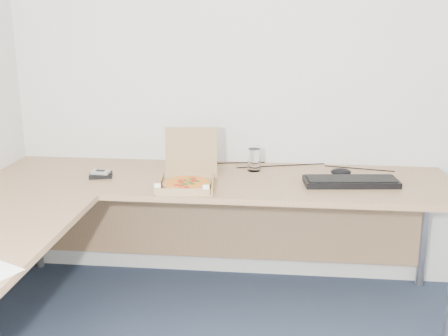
# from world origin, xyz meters

# --- Properties ---
(room_shell) EXTENTS (3.50, 3.50, 2.50)m
(room_shell) POSITION_xyz_m (0.00, 0.00, 1.25)
(room_shell) COLOR beige
(room_shell) RESTS_ON ground
(desk) EXTENTS (2.50, 2.20, 0.73)m
(desk) POSITION_xyz_m (-0.82, 0.97, 0.70)
(desk) COLOR #A17850
(desk) RESTS_ON ground
(pizza_box) EXTENTS (0.28, 0.32, 0.28)m
(pizza_box) POSITION_xyz_m (-0.63, 1.22, 0.76)
(pizza_box) COLOR #A48252
(pizza_box) RESTS_ON desk
(drinking_glass) EXTENTS (0.07, 0.07, 0.13)m
(drinking_glass) POSITION_xyz_m (-0.31, 1.56, 0.79)
(drinking_glass) COLOR white
(drinking_glass) RESTS_ON desk
(keyboard) EXTENTS (0.50, 0.22, 0.03)m
(keyboard) POSITION_xyz_m (0.21, 1.35, 0.75)
(keyboard) COLOR black
(keyboard) RESTS_ON desk
(mouse) EXTENTS (0.13, 0.10, 0.04)m
(mouse) POSITION_xyz_m (0.17, 1.52, 0.75)
(mouse) COLOR black
(mouse) RESTS_ON desk
(wallet) EXTENTS (0.14, 0.13, 0.02)m
(wallet) POSITION_xyz_m (-1.13, 1.35, 0.74)
(wallet) COLOR black
(wallet) RESTS_ON desk
(phone) EXTENTS (0.10, 0.06, 0.02)m
(phone) POSITION_xyz_m (-1.13, 1.34, 0.76)
(phone) COLOR #B2B5BA
(phone) RESTS_ON wallet
(cable_bundle) EXTENTS (0.59, 0.12, 0.01)m
(cable_bundle) POSITION_xyz_m (-0.15, 1.68, 0.73)
(cable_bundle) COLOR black
(cable_bundle) RESTS_ON desk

